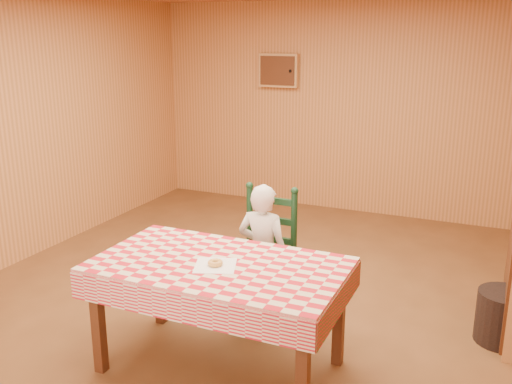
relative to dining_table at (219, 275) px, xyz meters
The scene contains 8 objects.
ground 1.13m from the dining_table, 103.61° to the left, with size 6.00×6.00×0.00m, color brown.
cabin_walls 1.82m from the dining_table, 98.67° to the left, with size 5.10×6.05×2.65m.
dining_table is the anchor object (origin of this frame).
ladder_chair 0.81m from the dining_table, 90.00° to the left, with size 0.44×0.40×1.08m.
seated_child 0.74m from the dining_table, 90.00° to the left, with size 0.41×0.27×1.12m, color silver.
napkin 0.10m from the dining_table, 90.00° to the right, with size 0.26×0.26×0.00m, color white.
donut 0.11m from the dining_table, 90.00° to the right, with size 0.10×0.10×0.03m, color gold.
storage_bin 2.15m from the dining_table, 33.21° to the left, with size 0.39×0.39×0.39m, color black.
Camera 1 is at (1.83, -3.94, 2.23)m, focal length 40.00 mm.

